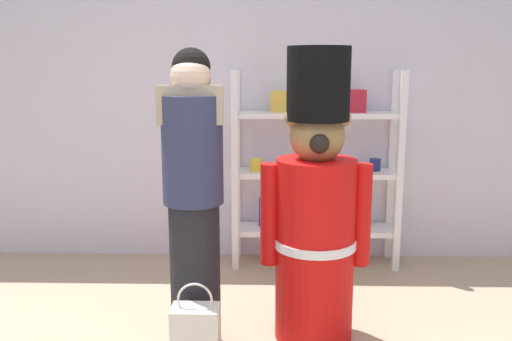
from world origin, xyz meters
The scene contains 5 objects.
back_wall centered at (0.00, 2.20, 1.30)m, with size 6.40×0.12×2.60m, color silver.
merchandise_shelf centered at (0.56, 1.98, 0.78)m, with size 1.29×0.35×1.52m.
teddy_bear_guard centered at (0.46, 0.78, 0.74)m, with size 0.62×0.46×1.66m.
person_shopper centered at (-0.20, 0.65, 0.87)m, with size 0.34×0.32×1.65m.
shopping_bag centered at (-0.17, 0.37, 0.19)m, with size 0.24×0.15×0.49m.
Camera 1 is at (0.20, -2.18, 1.57)m, focal length 38.18 mm.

